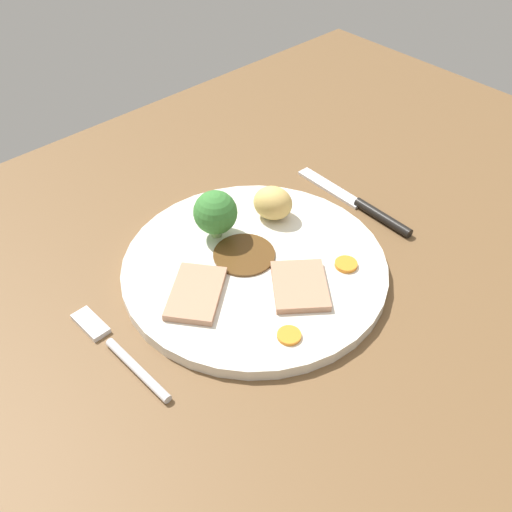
# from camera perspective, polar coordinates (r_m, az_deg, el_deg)

# --- Properties ---
(dining_table) EXTENTS (1.20, 0.84, 0.04)m
(dining_table) POSITION_cam_1_polar(r_m,az_deg,el_deg) (0.68, 0.69, -3.28)
(dining_table) COLOR brown
(dining_table) RESTS_ON ground
(dinner_plate) EXTENTS (0.30, 0.30, 0.01)m
(dinner_plate) POSITION_cam_1_polar(r_m,az_deg,el_deg) (0.67, 0.00, -1.07)
(dinner_plate) COLOR silver
(dinner_plate) RESTS_ON dining_table
(gravy_pool) EXTENTS (0.07, 0.07, 0.00)m
(gravy_pool) POSITION_cam_1_polar(r_m,az_deg,el_deg) (0.68, -0.97, 0.24)
(gravy_pool) COLOR #563819
(gravy_pool) RESTS_ON dinner_plate
(meat_slice_main) EXTENTS (0.09, 0.09, 0.01)m
(meat_slice_main) POSITION_cam_1_polar(r_m,az_deg,el_deg) (0.64, 4.22, -2.84)
(meat_slice_main) COLOR tan
(meat_slice_main) RESTS_ON dinner_plate
(meat_slice_under) EXTENTS (0.09, 0.09, 0.01)m
(meat_slice_under) POSITION_cam_1_polar(r_m,az_deg,el_deg) (0.63, -5.76, -3.55)
(meat_slice_under) COLOR tan
(meat_slice_under) RESTS_ON dinner_plate
(roast_potato_left) EXTENTS (0.06, 0.06, 0.04)m
(roast_potato_left) POSITION_cam_1_polar(r_m,az_deg,el_deg) (0.72, 1.62, 5.09)
(roast_potato_left) COLOR #D8B260
(roast_potato_left) RESTS_ON dinner_plate
(carrot_coin_front) EXTENTS (0.03, 0.03, 0.00)m
(carrot_coin_front) POSITION_cam_1_polar(r_m,az_deg,el_deg) (0.67, 8.61, -0.79)
(carrot_coin_front) COLOR orange
(carrot_coin_front) RESTS_ON dinner_plate
(carrot_coin_back) EXTENTS (0.02, 0.02, 0.00)m
(carrot_coin_back) POSITION_cam_1_polar(r_m,az_deg,el_deg) (0.59, 3.19, -7.60)
(carrot_coin_back) COLOR orange
(carrot_coin_back) RESTS_ON dinner_plate
(broccoli_floret) EXTENTS (0.05, 0.05, 0.06)m
(broccoli_floret) POSITION_cam_1_polar(r_m,az_deg,el_deg) (0.68, -4.22, 3.99)
(broccoli_floret) COLOR #8CB766
(broccoli_floret) RESTS_ON dinner_plate
(fork) EXTENTS (0.02, 0.15, 0.01)m
(fork) POSITION_cam_1_polar(r_m,az_deg,el_deg) (0.61, -13.13, -8.74)
(fork) COLOR silver
(fork) RESTS_ON dining_table
(knife) EXTENTS (0.02, 0.19, 0.01)m
(knife) POSITION_cam_1_polar(r_m,az_deg,el_deg) (0.77, 10.15, 4.74)
(knife) COLOR black
(knife) RESTS_ON dining_table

